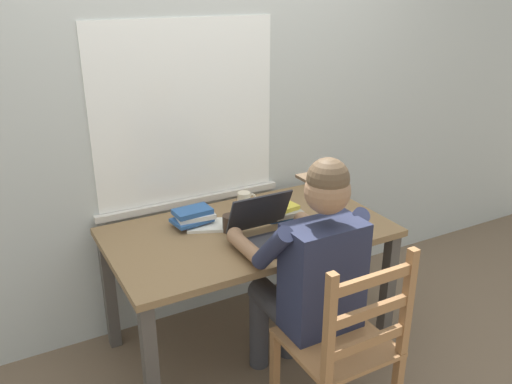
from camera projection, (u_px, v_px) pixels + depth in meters
name	position (u px, v px, depth m)	size (l,w,h in m)	color
ground_plane	(249.00, 343.00, 2.99)	(8.00, 8.00, 0.00)	brown
back_wall	(207.00, 99.00, 2.90)	(6.00, 0.08, 2.60)	beige
desk	(249.00, 244.00, 2.76)	(1.43, 0.80, 0.71)	olive
seated_person	(309.00, 271.00, 2.37)	(0.50, 0.60, 1.25)	#232842
wooden_chair	(344.00, 348.00, 2.22)	(0.42, 0.42, 0.95)	olive
laptop	(269.00, 231.00, 2.59)	(0.33, 0.32, 0.22)	#232328
computer_mouse	(315.00, 231.00, 2.67)	(0.06, 0.10, 0.03)	black
coffee_mug_white	(245.00, 200.00, 2.97)	(0.11, 0.07, 0.09)	beige
coffee_mug_dark	(231.00, 223.00, 2.69)	(0.12, 0.08, 0.09)	#38281E
book_stack_main	(193.00, 217.00, 2.75)	(0.23, 0.16, 0.10)	#BC332D
book_stack_side	(284.00, 212.00, 2.85)	(0.20, 0.14, 0.07)	#2D5B9E
paper_pile_near_laptop	(262.00, 210.00, 2.94)	(0.23, 0.18, 0.01)	silver
paper_pile_back_corner	(207.00, 225.00, 2.75)	(0.20, 0.15, 0.02)	silver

